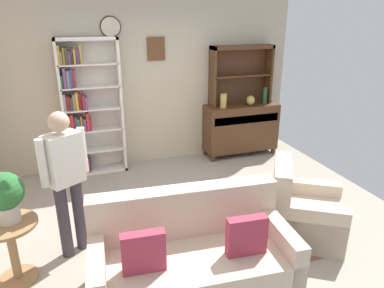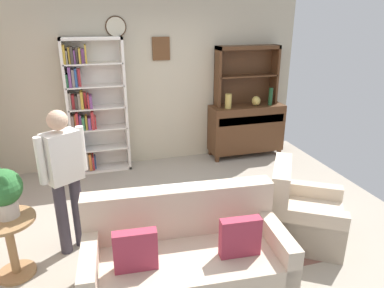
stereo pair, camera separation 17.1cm
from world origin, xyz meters
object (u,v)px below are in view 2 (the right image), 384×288
at_px(bottle_wine, 271,96).
at_px(couch_floral, 186,259).
at_px(bookshelf, 92,108).
at_px(book_stack, 185,195).
at_px(sideboard, 246,128).
at_px(vase_tall, 228,101).
at_px(armchair_floral, 302,216).
at_px(coffee_table, 173,203).
at_px(sideboard_hutch, 247,67).
at_px(plant_stand, 10,241).
at_px(person_reading, 64,173).
at_px(vase_round, 256,101).
at_px(potted_plant_large, 2,190).

distance_m(bottle_wine, couch_floral, 3.70).
relative_size(bookshelf, book_stack, 10.98).
bearing_deg(couch_floral, sideboard, 56.55).
distance_m(sideboard, couch_floral, 3.47).
bearing_deg(vase_tall, couch_floral, -118.40).
height_order(armchair_floral, coffee_table, armchair_floral).
height_order(sideboard_hutch, plant_stand, sideboard_hutch).
height_order(couch_floral, book_stack, couch_floral).
bearing_deg(vase_tall, bottle_wine, -0.66).
bearing_deg(coffee_table, couch_floral, -96.69).
distance_m(couch_floral, book_stack, 0.97).
bearing_deg(bookshelf, vase_tall, -4.21).
bearing_deg(sideboard_hutch, coffee_table, -131.27).
height_order(bookshelf, person_reading, bookshelf).
relative_size(sideboard, armchair_floral, 1.23).
bearing_deg(sideboard, vase_tall, -168.37).
bearing_deg(armchair_floral, coffee_table, 156.68).
distance_m(sideboard, sideboard_hutch, 1.06).
xyz_separation_m(bookshelf, bottle_wine, (2.99, -0.17, 0.03)).
bearing_deg(sideboard_hutch, vase_tall, -154.11).
height_order(sideboard, vase_tall, vase_tall).
relative_size(bookshelf, bottle_wine, 6.92).
xyz_separation_m(bookshelf, vase_round, (2.73, -0.15, -0.03)).
height_order(vase_round, person_reading, person_reading).
height_order(bottle_wine, potted_plant_large, bottle_wine).
xyz_separation_m(sideboard_hutch, coffee_table, (-1.80, -2.05, -1.21)).
height_order(sideboard_hutch, vase_tall, sideboard_hutch).
height_order(plant_stand, person_reading, person_reading).
distance_m(vase_round, bottle_wine, 0.27).
height_order(vase_round, couch_floral, vase_round).
distance_m(vase_tall, book_stack, 2.35).
bearing_deg(sideboard, vase_round, -27.17).
distance_m(plant_stand, potted_plant_large, 0.52).
relative_size(bottle_wine, book_stack, 1.59).
xyz_separation_m(potted_plant_large, person_reading, (0.53, 0.24, -0.00)).
relative_size(potted_plant_large, person_reading, 0.31).
bearing_deg(armchair_floral, bookshelf, 129.47).
bearing_deg(coffee_table, sideboard, 47.17).
height_order(couch_floral, potted_plant_large, potted_plant_large).
distance_m(sideboard, book_stack, 2.57).
height_order(bottle_wine, couch_floral, bottle_wine).
bearing_deg(bookshelf, book_stack, -65.34).
xyz_separation_m(vase_round, couch_floral, (-2.04, -2.83, -0.69)).
height_order(person_reading, coffee_table, person_reading).
distance_m(vase_round, book_stack, 2.67).
bearing_deg(book_stack, sideboard_hutch, 51.40).
bearing_deg(vase_tall, vase_round, 1.49).
relative_size(bookshelf, vase_round, 12.35).
height_order(vase_tall, plant_stand, vase_tall).
distance_m(sideboard, bottle_wine, 0.69).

